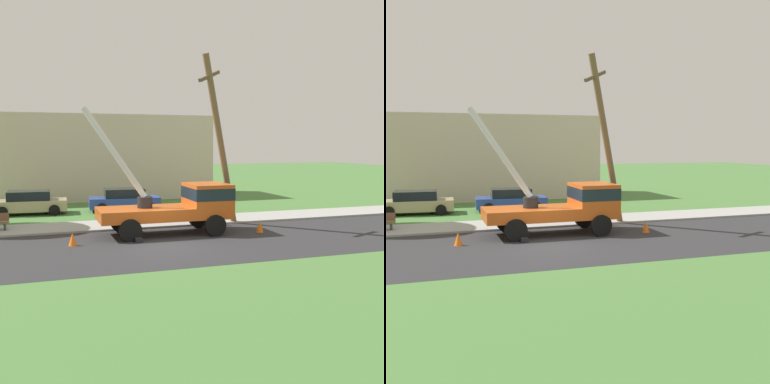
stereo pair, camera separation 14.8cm
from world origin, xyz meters
TOP-DOWN VIEW (x-y plane):
  - ground_plane at (0.00, 12.00)m, footprint 120.00×120.00m
  - road_asphalt at (0.00, 0.00)m, footprint 80.00×7.85m
  - sidewalk_strip at (0.00, 5.41)m, footprint 80.00×2.96m
  - utility_truck at (1.45, 2.33)m, footprint 6.76×3.20m
  - leaning_utility_pole at (3.81, 3.27)m, footprint 3.02×2.40m
  - traffic_cone_ahead at (5.07, 1.27)m, footprint 0.36×0.36m
  - traffic_cone_behind at (-3.73, 1.12)m, footprint 0.36×0.36m
  - traffic_cone_curbside at (4.14, 3.56)m, footprint 0.36×0.36m
  - parked_sedan_tan at (-5.40, 11.07)m, footprint 4.49×2.18m
  - parked_sedan_blue at (0.32, 10.69)m, footprint 4.53×2.25m
  - lowrise_building_backdrop at (-0.58, 18.89)m, footprint 18.00×6.00m

SIDE VIEW (x-z plane):
  - ground_plane at x=0.00m, z-range 0.00..0.00m
  - road_asphalt at x=0.00m, z-range 0.00..0.01m
  - sidewalk_strip at x=0.00m, z-range 0.00..0.10m
  - traffic_cone_ahead at x=5.07m, z-range 0.00..0.56m
  - traffic_cone_behind at x=-3.73m, z-range 0.00..0.56m
  - traffic_cone_curbside at x=4.14m, z-range 0.00..0.56m
  - parked_sedan_tan at x=-5.40m, z-range 0.00..1.42m
  - parked_sedan_blue at x=0.32m, z-range 0.00..1.42m
  - utility_truck at x=1.45m, z-range -1.58..4.40m
  - lowrise_building_backdrop at x=-0.58m, z-range 0.00..6.40m
  - leaning_utility_pole at x=3.81m, z-range 0.10..8.71m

